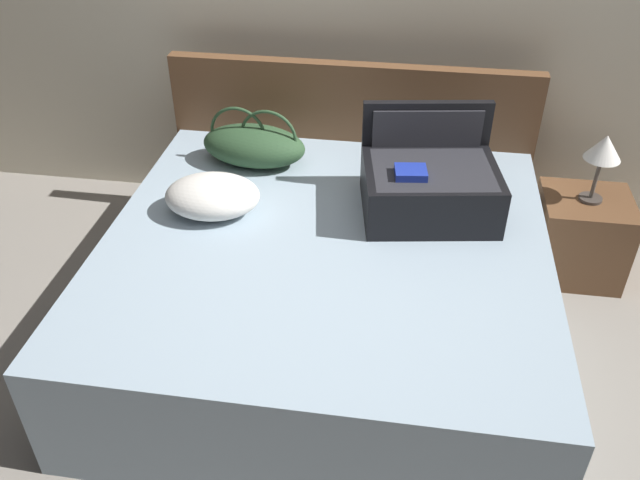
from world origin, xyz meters
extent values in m
plane|color=gray|center=(0.00, 0.00, 0.00)|extent=(12.00, 12.00, 0.00)
cube|color=#99ADBC|center=(0.00, 0.40, 0.27)|extent=(1.91, 1.86, 0.55)
cube|color=brown|center=(0.00, 1.37, 0.48)|extent=(1.95, 0.08, 0.97)
cube|color=black|center=(0.43, 0.68, 0.66)|extent=(0.65, 0.53, 0.23)
cube|color=#28282D|center=(0.43, 0.68, 0.70)|extent=(0.57, 0.46, 0.16)
cube|color=#1E33A5|center=(0.34, 0.61, 0.79)|extent=(0.15, 0.13, 0.04)
cube|color=black|center=(0.39, 0.91, 0.77)|extent=(0.59, 0.13, 0.44)
cube|color=#28282D|center=(0.40, 0.89, 0.77)|extent=(0.49, 0.09, 0.37)
ellipsoid|color=#2D4C2D|center=(-0.45, 1.02, 0.65)|extent=(0.55, 0.34, 0.20)
torus|color=#2D4C2D|center=(-0.53, 1.02, 0.70)|extent=(0.29, 0.04, 0.29)
torus|color=#2D4C2D|center=(-0.37, 1.01, 0.70)|extent=(0.29, 0.04, 0.29)
ellipsoid|color=white|center=(-0.53, 0.54, 0.63)|extent=(0.46, 0.36, 0.18)
cube|color=brown|center=(1.23, 1.08, 0.22)|extent=(0.44, 0.40, 0.45)
cylinder|color=#3F3833|center=(1.23, 1.08, 0.45)|extent=(0.11, 0.11, 0.02)
cylinder|color=#4C443D|center=(1.23, 1.08, 0.57)|extent=(0.02, 0.02, 0.22)
cone|color=white|center=(1.23, 1.08, 0.74)|extent=(0.17, 0.17, 0.12)
camera|label=1|loc=(0.33, -1.89, 2.21)|focal=37.28mm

